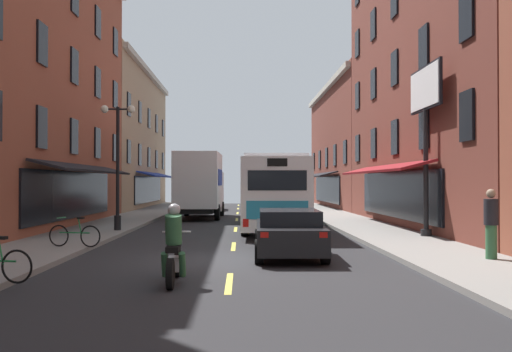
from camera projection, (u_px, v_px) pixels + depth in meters
ground_plane at (232, 261)px, 14.79m from camera, size 34.80×80.00×0.10m
lane_centre_dashes at (232, 260)px, 14.54m from camera, size 0.14×73.90×0.01m
sidewalk_left at (14, 258)px, 14.63m from camera, size 3.00×80.00×0.14m
sidewalk_right at (446, 256)px, 14.95m from camera, size 3.00×80.00×0.14m
billboard_sign at (426, 106)px, 19.95m from camera, size 0.40×3.14×6.26m
transit_bus at (272, 192)px, 25.06m from camera, size 2.91×12.56×3.16m
box_truck at (201, 185)px, 31.79m from camera, size 2.60×7.14×3.78m
sedan_near at (289, 232)px, 15.44m from camera, size 2.03×4.60×1.33m
sedan_mid at (210, 201)px, 41.45m from camera, size 2.07×4.40×1.30m
motorcycle_rider at (174, 249)px, 11.28m from camera, size 0.62×2.07×1.66m
bicycle_mid at (75, 235)px, 16.49m from camera, size 1.68×0.55×0.91m
pedestrian_mid at (491, 223)px, 13.88m from camera, size 0.36×0.36×1.79m
street_lamp_twin at (118, 161)px, 22.38m from camera, size 1.42×0.32×5.16m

